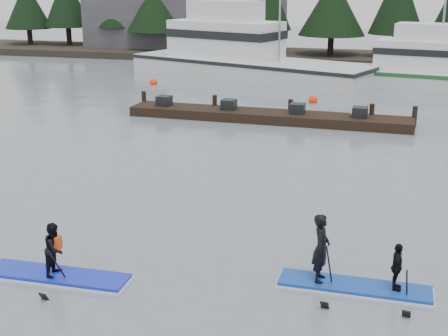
% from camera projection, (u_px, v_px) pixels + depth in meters
% --- Properties ---
extents(ground, '(160.00, 160.00, 0.00)m').
position_uv_depth(ground, '(157.00, 287.00, 14.44)').
color(ground, slate).
rests_on(ground, ground).
extents(far_shore, '(70.00, 8.00, 0.60)m').
position_uv_depth(far_shore, '(334.00, 57.00, 53.11)').
color(far_shore, '#2D281E').
rests_on(far_shore, ground).
extents(treeline, '(60.00, 4.00, 8.00)m').
position_uv_depth(treeline, '(334.00, 61.00, 53.20)').
color(treeline, black).
rests_on(treeline, ground).
extents(waterfront_building, '(18.00, 6.00, 5.00)m').
position_uv_depth(waterfront_building, '(185.00, 26.00, 57.80)').
color(waterfront_building, '#4C4C51').
rests_on(waterfront_building, ground).
extents(fishing_boat_large, '(18.42, 10.66, 10.03)m').
position_uv_depth(fishing_boat_large, '(244.00, 66.00, 44.51)').
color(fishing_boat_large, silver).
rests_on(fishing_boat_large, ground).
extents(fishing_boat_medium, '(13.91, 6.09, 8.15)m').
position_uv_depth(fishing_boat_medium, '(442.00, 79.00, 40.16)').
color(fishing_boat_medium, silver).
rests_on(fishing_boat_medium, ground).
extents(floating_dock, '(14.14, 2.29, 0.47)m').
position_uv_depth(floating_dock, '(267.00, 116.00, 30.96)').
color(floating_dock, black).
rests_on(floating_dock, ground).
extents(buoy_d, '(0.64, 0.64, 0.64)m').
position_uv_depth(buoy_d, '(352.00, 123.00, 30.60)').
color(buoy_d, '#FF370C').
rests_on(buoy_d, ground).
extents(buoy_a, '(0.50, 0.50, 0.50)m').
position_uv_depth(buoy_a, '(153.00, 84.00, 41.55)').
color(buoy_a, '#FF370C').
rests_on(buoy_a, ground).
extents(buoy_b, '(0.52, 0.52, 0.52)m').
position_uv_depth(buoy_b, '(313.00, 103.00, 35.59)').
color(buoy_b, '#FF370C').
rests_on(buoy_b, ground).
extents(paddleboard_solo, '(3.49, 1.11, 1.85)m').
position_uv_depth(paddleboard_solo, '(56.00, 262.00, 14.71)').
color(paddleboard_solo, '#1529C7').
rests_on(paddleboard_solo, ground).
extents(paddleboard_duo, '(3.46, 1.11, 2.26)m').
position_uv_depth(paddleboard_duo, '(350.00, 266.00, 14.20)').
color(paddleboard_duo, '#113EA6').
rests_on(paddleboard_duo, ground).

